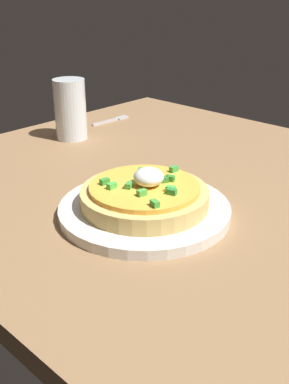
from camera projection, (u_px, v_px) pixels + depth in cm
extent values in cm
cube|color=olive|center=(217.00, 202.00, 72.39)|extent=(103.41, 78.57, 2.93)
cylinder|color=silver|center=(144.00, 210.00, 65.08)|extent=(24.25, 24.25, 1.49)
cylinder|color=tan|center=(144.00, 197.00, 64.26)|extent=(17.99, 17.99, 2.39)
cylinder|color=#F4AC3E|center=(144.00, 187.00, 63.62)|extent=(15.43, 15.43, 0.67)
ellipsoid|color=white|center=(149.00, 177.00, 62.88)|extent=(4.20, 4.20, 2.52)
cube|color=green|center=(142.00, 171.00, 67.19)|extent=(1.51, 1.32, 0.80)
cube|color=#2F8329|center=(170.00, 178.00, 64.58)|extent=(1.48, 1.19, 0.80)
cube|color=green|center=(142.00, 193.00, 60.25)|extent=(1.05, 1.42, 0.80)
cube|color=green|center=(171.00, 189.00, 61.32)|extent=(1.49, 1.24, 0.80)
cube|color=green|center=(129.00, 185.00, 62.40)|extent=(1.26, 1.50, 0.80)
cube|color=#337E30|center=(164.00, 180.00, 64.15)|extent=(1.39, 1.51, 0.80)
cube|color=green|center=(155.00, 204.00, 57.35)|extent=(1.46, 1.14, 0.80)
cube|color=green|center=(105.00, 181.00, 63.60)|extent=(0.94, 1.36, 0.80)
cube|color=#2C8633|center=(172.00, 192.00, 60.53)|extent=(1.46, 1.14, 0.80)
cube|color=#358B3C|center=(158.00, 175.00, 65.54)|extent=(1.46, 1.48, 0.80)
cube|color=green|center=(149.00, 176.00, 65.47)|extent=(1.48, 1.22, 0.80)
cube|color=green|center=(112.00, 186.00, 62.26)|extent=(0.81, 1.29, 0.80)
cube|color=green|center=(174.00, 169.00, 67.73)|extent=(0.91, 1.34, 0.80)
cylinder|color=silver|center=(70.00, 109.00, 94.07)|extent=(6.46, 6.46, 12.25)
cylinder|color=beige|center=(71.00, 121.00, 95.09)|extent=(5.69, 5.69, 6.64)
cube|color=#B7B7BC|center=(105.00, 122.00, 106.63)|extent=(0.85, 7.60, 0.50)
cube|color=#B7B7BC|center=(122.00, 118.00, 109.94)|extent=(1.49, 2.84, 0.50)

